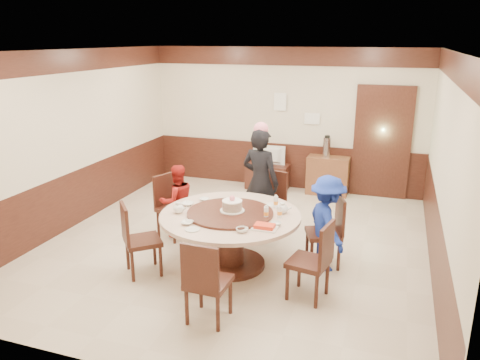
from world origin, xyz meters
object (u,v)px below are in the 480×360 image
(shrimp_platter, at_px, (265,227))
(television, at_px, (268,155))
(person_standing, at_px, (260,182))
(thermos, at_px, (327,147))
(person_blue, at_px, (327,223))
(tv_stand, at_px, (268,176))
(banquet_table, at_px, (230,229))
(person_red, at_px, (177,201))
(birthday_cake, at_px, (232,206))
(side_cabinet, at_px, (328,175))

(shrimp_platter, bearing_deg, television, 104.85)
(person_standing, height_order, thermos, person_standing)
(person_blue, bearing_deg, thermos, -22.73)
(person_blue, distance_m, tv_stand, 3.56)
(banquet_table, relative_size, person_red, 1.62)
(banquet_table, bearing_deg, person_standing, 86.94)
(person_blue, xyz_separation_m, thermos, (-0.50, 3.15, 0.30))
(shrimp_platter, distance_m, television, 3.94)
(person_standing, relative_size, person_red, 1.47)
(tv_stand, bearing_deg, birthday_cake, -82.40)
(side_cabinet, height_order, thermos, thermos)
(banquet_table, bearing_deg, tv_stand, 97.29)
(person_standing, xyz_separation_m, thermos, (0.66, 2.31, 0.10))
(side_cabinet, bearing_deg, tv_stand, -178.58)
(thermos, bearing_deg, television, -178.52)
(person_red, xyz_separation_m, tv_stand, (0.67, 2.78, -0.32))
(person_standing, bearing_deg, birthday_cake, 101.43)
(banquet_table, distance_m, person_standing, 1.22)
(birthday_cake, xyz_separation_m, side_cabinet, (0.76, 3.45, -0.48))
(person_standing, xyz_separation_m, tv_stand, (-0.51, 2.28, -0.59))
(tv_stand, relative_size, side_cabinet, 1.06)
(banquet_table, bearing_deg, television, 97.29)
(banquet_table, xyz_separation_m, person_standing, (0.06, 1.18, 0.31))
(banquet_table, relative_size, shrimp_platter, 6.19)
(tv_stand, xyz_separation_m, television, (0.00, 0.00, 0.44))
(side_cabinet, bearing_deg, shrimp_platter, -93.02)
(tv_stand, height_order, television, television)
(person_standing, distance_m, television, 2.34)
(television, distance_m, side_cabinet, 1.25)
(birthday_cake, bearing_deg, tv_stand, 97.60)
(person_blue, xyz_separation_m, television, (-1.66, 3.12, 0.05))
(banquet_table, relative_size, television, 2.78)
(birthday_cake, height_order, television, birthday_cake)
(person_blue, xyz_separation_m, side_cabinet, (-0.45, 3.15, -0.27))
(television, height_order, side_cabinet, television)
(person_red, height_order, shrimp_platter, person_red)
(person_blue, distance_m, thermos, 3.20)
(birthday_cake, height_order, tv_stand, birthday_cake)
(person_blue, relative_size, television, 1.92)
(person_red, distance_m, tv_stand, 2.88)
(banquet_table, xyz_separation_m, television, (-0.44, 3.46, 0.16))
(person_standing, bearing_deg, thermos, -91.99)
(person_red, bearing_deg, shrimp_platter, 104.13)
(banquet_table, relative_size, birthday_cake, 5.70)
(thermos, bearing_deg, banquet_table, -101.65)
(person_standing, xyz_separation_m, person_red, (-1.17, -0.50, -0.27))
(thermos, bearing_deg, side_cabinet, 0.00)
(shrimp_platter, bearing_deg, tv_stand, 104.85)
(tv_stand, bearing_deg, person_blue, -61.92)
(television, relative_size, side_cabinet, 0.84)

